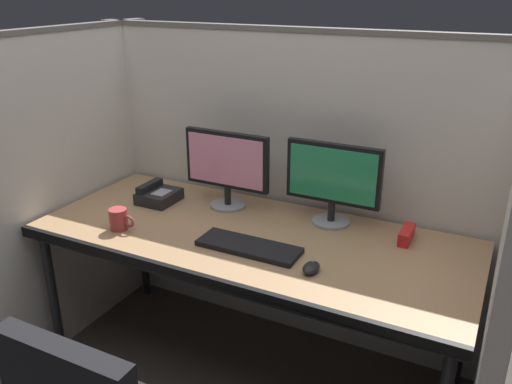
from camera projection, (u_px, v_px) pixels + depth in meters
The scene contains 11 objects.
cubicle_partition_rear at pixel (292, 190), 2.65m from camera, with size 2.21×0.06×1.57m.
cubicle_partition_left at pixel (63, 193), 2.61m from camera, with size 0.06×1.41×1.57m.
cubicle_partition_right at pixel (500, 292), 1.78m from camera, with size 0.06×1.41×1.57m.
desk at pixel (250, 246), 2.31m from camera, with size 1.90×0.80×0.74m.
monitor_left at pixel (227, 165), 2.50m from camera, with size 0.43×0.17×0.37m.
monitor_right at pixel (333, 179), 2.32m from camera, with size 0.43×0.17×0.37m.
keyboard_main at pixel (249, 247), 2.17m from camera, with size 0.43×0.15×0.02m, color black.
computer_mouse at pixel (311, 268), 2.00m from camera, with size 0.06×0.10×0.04m.
coffee_mug at pixel (119, 219), 2.33m from camera, with size 0.13×0.08×0.09m.
desk_phone at pixel (158, 195), 2.63m from camera, with size 0.17×0.19×0.09m.
red_stapler at pixel (407, 235), 2.23m from camera, with size 0.04×0.15×0.06m, color red.
Camera 1 is at (0.96, -1.53, 1.76)m, focal length 37.21 mm.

